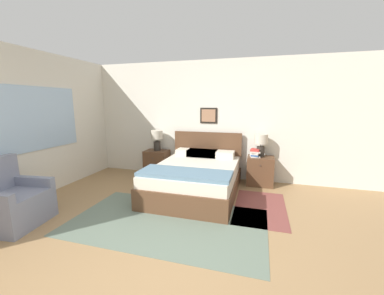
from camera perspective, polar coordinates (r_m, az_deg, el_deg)
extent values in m
plane|color=#99754C|center=(2.77, -12.37, -27.00)|extent=(16.00, 16.00, 0.00)
cube|color=silver|center=(5.32, 4.27, 6.58)|extent=(7.83, 0.06, 2.60)
cube|color=black|center=(5.27, 4.04, 7.74)|extent=(0.38, 0.02, 0.34)
cube|color=#9E7051|center=(5.26, 4.01, 7.73)|extent=(0.31, 0.00, 0.27)
cube|color=silver|center=(5.24, -31.29, 4.99)|extent=(0.06, 5.66, 2.60)
cube|color=#9EBCDB|center=(5.06, -32.87, 5.95)|extent=(0.02, 1.60, 1.12)
cube|color=slate|center=(3.56, -6.02, -17.45)|extent=(2.77, 1.59, 0.01)
cube|color=brown|center=(4.12, 16.18, -13.76)|extent=(0.81, 1.40, 0.01)
cube|color=brown|center=(4.50, 0.82, -9.32)|extent=(1.52, 2.04, 0.28)
cube|color=brown|center=(3.55, -3.54, -11.85)|extent=(1.52, 0.06, 0.08)
cube|color=beige|center=(4.41, 0.82, -5.99)|extent=(1.45, 1.96, 0.27)
cube|color=brown|center=(5.26, 3.72, 1.02)|extent=(1.52, 0.06, 0.50)
cube|color=slate|center=(3.78, -1.75, -6.29)|extent=(1.48, 0.57, 0.06)
cube|color=beige|center=(5.17, -0.80, -1.18)|extent=(0.52, 0.32, 0.14)
cube|color=beige|center=(5.01, 7.18, -1.65)|extent=(0.52, 0.32, 0.14)
cube|color=tan|center=(5.08, 3.13, -1.41)|extent=(0.52, 0.32, 0.14)
cube|color=tan|center=(5.10, 1.88, -1.34)|extent=(0.52, 0.32, 0.14)
cube|color=gray|center=(4.19, -37.12, -11.86)|extent=(0.81, 0.85, 0.45)
cube|color=gray|center=(4.32, -34.40, -6.75)|extent=(0.73, 0.19, 0.14)
cube|color=brown|center=(5.58, -8.49, -3.74)|extent=(0.53, 0.41, 0.60)
sphere|color=#332D28|center=(5.35, -9.51, -2.55)|extent=(0.02, 0.02, 0.02)
cube|color=brown|center=(5.09, 16.18, -5.47)|extent=(0.53, 0.41, 0.60)
sphere|color=#332D28|center=(4.84, 16.27, -4.26)|extent=(0.02, 0.02, 0.02)
cylinder|color=#2D2823|center=(5.52, -8.44, 0.40)|extent=(0.16, 0.16, 0.21)
cylinder|color=#2D2823|center=(5.50, -8.48, 1.80)|extent=(0.02, 0.02, 0.06)
cylinder|color=beige|center=(5.48, -8.52, 3.10)|extent=(0.27, 0.27, 0.19)
cylinder|color=#2D2823|center=(5.03, 16.27, -0.93)|extent=(0.16, 0.16, 0.21)
cylinder|color=#2D2823|center=(5.00, 16.35, 0.59)|extent=(0.02, 0.02, 0.06)
cylinder|color=beige|center=(4.98, 16.43, 2.02)|extent=(0.27, 0.27, 0.19)
cube|color=silver|center=(4.98, 14.99, -2.08)|extent=(0.22, 0.24, 0.02)
cube|color=#335693|center=(4.97, 15.01, -1.75)|extent=(0.16, 0.22, 0.03)
cube|color=silver|center=(4.96, 15.03, -1.35)|extent=(0.20, 0.24, 0.04)
cube|color=silver|center=(4.96, 15.05, -0.97)|extent=(0.21, 0.26, 0.03)
cube|color=#B7332D|center=(4.95, 15.07, -0.58)|extent=(0.20, 0.23, 0.04)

